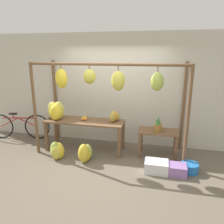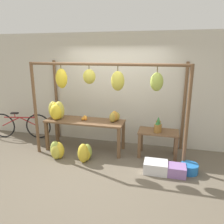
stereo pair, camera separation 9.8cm
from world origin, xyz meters
name	(u,v)px [view 2 (the right image)]	position (x,y,z in m)	size (l,w,h in m)	color
ground_plane	(101,167)	(0.00, 0.00, 0.00)	(20.00, 20.00, 0.00)	#665B4C
shop_wall_back	(117,90)	(0.00, 1.44, 1.40)	(8.00, 0.08, 2.80)	beige
stall_awning	(106,88)	(0.00, 0.50, 1.60)	(3.40, 1.16, 2.12)	brown
display_table_main	(85,125)	(-0.62, 0.75, 0.64)	(1.89, 0.60, 0.75)	brown
display_table_side	(158,137)	(1.12, 0.81, 0.47)	(0.89, 0.48, 0.62)	brown
banana_pile_on_table	(56,111)	(-1.33, 0.70, 0.95)	(0.47, 0.40, 0.44)	gold
orange_pile	(85,118)	(-0.62, 0.79, 0.80)	(0.14, 0.17, 0.10)	orange
pineapple_cluster	(158,126)	(1.10, 0.78, 0.74)	(0.16, 0.34, 0.30)	olive
banana_pile_ground_left	(57,150)	(-1.07, 0.15, 0.19)	(0.38, 0.35, 0.41)	gold
banana_pile_ground_right	(85,153)	(-0.42, 0.19, 0.18)	(0.38, 0.47, 0.43)	yellow
fruit_crate_white	(156,167)	(1.12, 0.09, 0.11)	(0.46, 0.35, 0.23)	silver
blue_bucket	(189,168)	(1.77, 0.23, 0.09)	(0.34, 0.34, 0.19)	blue
parked_bicycle	(20,125)	(-2.64, 1.02, 0.36)	(1.69, 0.35, 0.74)	black
papaya_pile	(115,117)	(0.10, 0.84, 0.87)	(0.27, 0.36, 0.26)	#B2993D
fruit_crate_purple	(175,170)	(1.49, 0.08, 0.10)	(0.42, 0.31, 0.21)	#9970B7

